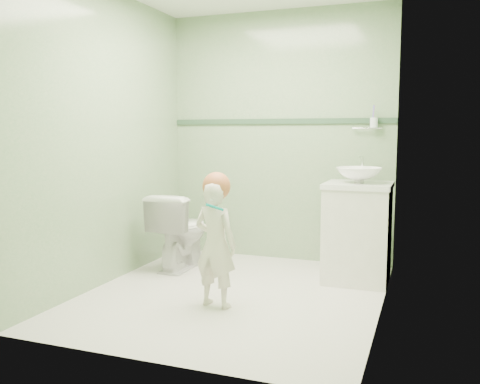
% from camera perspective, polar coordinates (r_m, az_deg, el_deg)
% --- Properties ---
extents(ground, '(2.50, 2.50, 0.00)m').
position_cam_1_polar(ground, '(4.03, -0.75, -11.33)').
color(ground, silver).
rests_on(ground, ground).
extents(room_shell, '(2.50, 2.54, 2.40)m').
position_cam_1_polar(room_shell, '(3.83, -0.78, 6.01)').
color(room_shell, '#7AA374').
rests_on(room_shell, ground).
extents(trim_stripe, '(2.20, 0.02, 0.05)m').
position_cam_1_polar(trim_stripe, '(5.01, 4.36, 7.85)').
color(trim_stripe, '#304E36').
rests_on(trim_stripe, room_shell).
extents(vanity, '(0.52, 0.50, 0.80)m').
position_cam_1_polar(vanity, '(4.39, 12.92, -4.59)').
color(vanity, white).
rests_on(vanity, ground).
extents(counter, '(0.54, 0.52, 0.04)m').
position_cam_1_polar(counter, '(4.33, 13.06, 0.74)').
color(counter, white).
rests_on(counter, vanity).
extents(basin, '(0.37, 0.37, 0.13)m').
position_cam_1_polar(basin, '(4.32, 13.09, 1.85)').
color(basin, white).
rests_on(basin, counter).
extents(faucet, '(0.03, 0.13, 0.18)m').
position_cam_1_polar(faucet, '(4.50, 13.42, 3.04)').
color(faucet, silver).
rests_on(faucet, counter).
extents(cup_holder, '(0.26, 0.07, 0.21)m').
position_cam_1_polar(cup_holder, '(4.78, 14.59, 7.46)').
color(cup_holder, silver).
rests_on(cup_holder, room_shell).
extents(toilet, '(0.39, 0.68, 0.70)m').
position_cam_1_polar(toilet, '(4.74, -6.64, -4.27)').
color(toilet, white).
rests_on(toilet, ground).
extents(toddler, '(0.36, 0.27, 0.90)m').
position_cam_1_polar(toddler, '(3.66, -2.76, -5.86)').
color(toddler, beige).
rests_on(toddler, ground).
extents(hair_cap, '(0.20, 0.20, 0.20)m').
position_cam_1_polar(hair_cap, '(3.61, -2.64, 0.66)').
color(hair_cap, '#B15F35').
rests_on(hair_cap, toddler).
extents(teal_toothbrush, '(0.11, 0.14, 0.08)m').
position_cam_1_polar(teal_toothbrush, '(3.46, -2.87, -1.62)').
color(teal_toothbrush, '#028F8A').
rests_on(teal_toothbrush, toddler).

